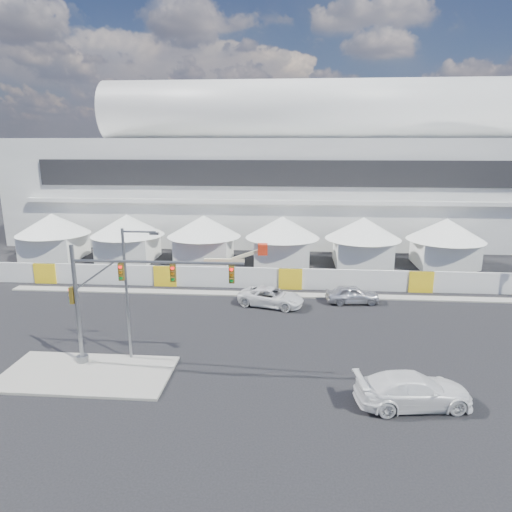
# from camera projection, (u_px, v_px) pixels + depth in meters

# --- Properties ---
(ground) EXTENTS (160.00, 160.00, 0.00)m
(ground) POSITION_uv_depth(u_px,v_px,m) (197.00, 356.00, 29.63)
(ground) COLOR black
(ground) RESTS_ON ground
(median_island) EXTENTS (10.00, 5.00, 0.15)m
(median_island) POSITION_uv_depth(u_px,v_px,m) (87.00, 374.00, 27.17)
(median_island) COLOR gray
(median_island) RESTS_ON ground
(far_curb) EXTENTS (80.00, 1.20, 0.12)m
(far_curb) POSITION_uv_depth(u_px,v_px,m) (449.00, 299.00, 40.19)
(far_curb) COLOR gray
(far_curb) RESTS_ON ground
(stadium) EXTENTS (80.00, 24.80, 21.98)m
(stadium) POSITION_uv_depth(u_px,v_px,m) (311.00, 171.00, 66.83)
(stadium) COLOR silver
(stadium) RESTS_ON ground
(tent_row) EXTENTS (53.40, 8.40, 5.40)m
(tent_row) POSITION_uv_depth(u_px,v_px,m) (243.00, 236.00, 52.05)
(tent_row) COLOR white
(tent_row) RESTS_ON ground
(hoarding_fence) EXTENTS (70.00, 0.25, 2.00)m
(hoarding_fence) POSITION_uv_depth(u_px,v_px,m) (290.00, 279.00, 42.96)
(hoarding_fence) COLOR silver
(hoarding_fence) RESTS_ON ground
(sedan_silver) EXTENTS (2.30, 4.71, 1.55)m
(sedan_silver) POSITION_uv_depth(u_px,v_px,m) (352.00, 294.00, 39.24)
(sedan_silver) COLOR silver
(sedan_silver) RESTS_ON ground
(pickup_curb) EXTENTS (3.89, 6.00, 1.54)m
(pickup_curb) POSITION_uv_depth(u_px,v_px,m) (271.00, 297.00, 38.57)
(pickup_curb) COLOR silver
(pickup_curb) RESTS_ON ground
(pickup_near) EXTENTS (3.28, 6.35, 1.76)m
(pickup_near) POSITION_uv_depth(u_px,v_px,m) (413.00, 390.00, 23.84)
(pickup_near) COLOR white
(pickup_near) RESTS_ON ground
(lot_car_b) EXTENTS (2.78, 4.05, 1.28)m
(lot_car_b) POSITION_uv_depth(u_px,v_px,m) (487.00, 277.00, 44.87)
(lot_car_b) COLOR black
(lot_car_b) RESTS_ON ground
(traffic_mast) EXTENTS (10.58, 0.73, 7.48)m
(traffic_mast) POSITION_uv_depth(u_px,v_px,m) (112.00, 299.00, 27.36)
(traffic_mast) COLOR gray
(traffic_mast) RESTS_ON median_island
(streetlight_median) EXTENTS (2.31, 0.23, 8.36)m
(streetlight_median) POSITION_uv_depth(u_px,v_px,m) (130.00, 286.00, 27.95)
(streetlight_median) COLOR slate
(streetlight_median) RESTS_ON median_island
(boom_lift) EXTENTS (7.53, 1.94, 3.80)m
(boom_lift) POSITION_uv_depth(u_px,v_px,m) (219.00, 271.00, 45.36)
(boom_lift) COLOR red
(boom_lift) RESTS_ON ground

